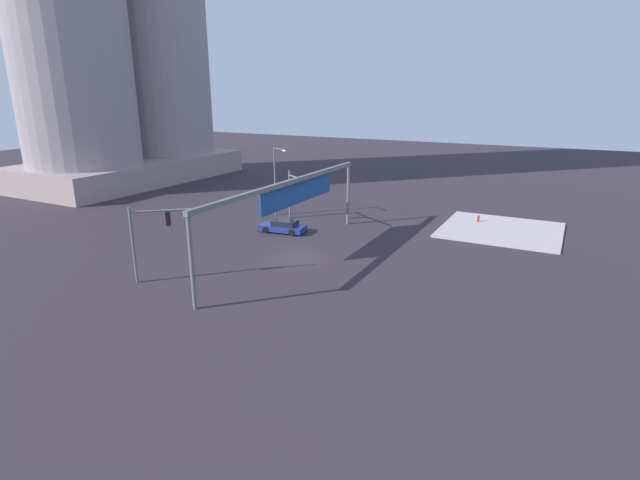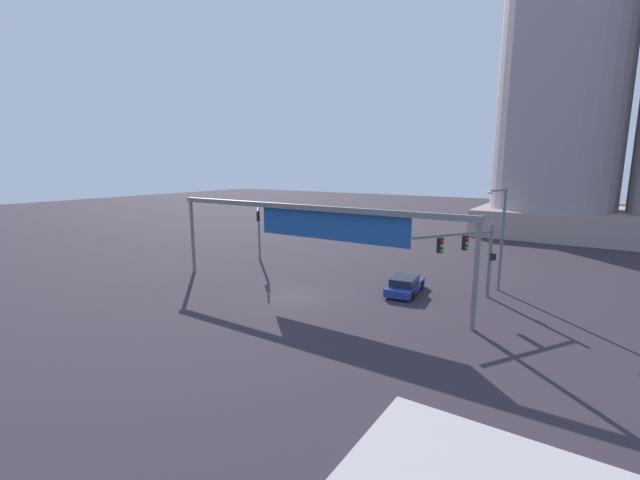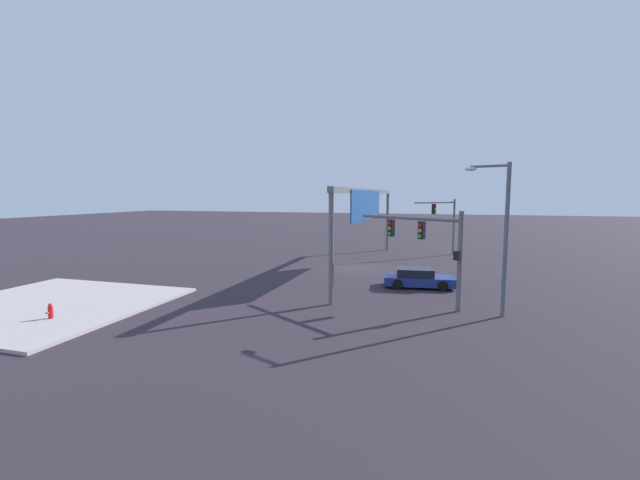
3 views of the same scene
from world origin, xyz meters
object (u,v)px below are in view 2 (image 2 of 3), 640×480
(traffic_signal_opposite_side, at_px, (471,249))
(sedan_car_approaching, at_px, (405,285))
(traffic_signal_near_corner, at_px, (259,222))
(streetlamp_curved_arm, at_px, (501,232))

(traffic_signal_opposite_side, distance_m, sedan_car_approaching, 5.10)
(traffic_signal_near_corner, xyz_separation_m, traffic_signal_opposite_side, (19.03, -0.79, -0.21))
(traffic_signal_opposite_side, bearing_deg, sedan_car_approaching, -47.62)
(traffic_signal_near_corner, xyz_separation_m, sedan_car_approaching, (14.92, -1.55, -3.13))
(sedan_car_approaching, bearing_deg, traffic_signal_opposite_side, -86.30)
(traffic_signal_opposite_side, bearing_deg, streetlamp_curved_arm, -167.60)
(traffic_signal_near_corner, relative_size, traffic_signal_opposite_side, 0.96)
(streetlamp_curved_arm, bearing_deg, traffic_signal_opposite_side, 2.74)
(sedan_car_approaching, bearing_deg, streetlamp_curved_arm, -59.24)
(traffic_signal_near_corner, relative_size, sedan_car_approaching, 1.20)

